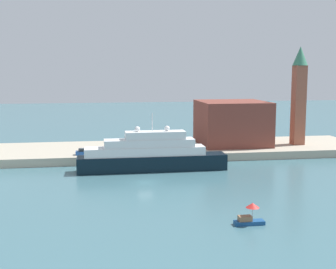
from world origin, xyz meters
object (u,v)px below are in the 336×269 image
object	(u,v)px
bell_tower	(299,91)
mooring_bollard	(131,153)
harbor_building	(232,123)
small_motorboat	(249,216)
person_figure	(102,152)
parked_car	(85,152)
large_yacht	(151,155)

from	to	relation	value
bell_tower	mooring_bollard	bearing A→B (deg)	-169.86
harbor_building	mooring_bollard	xyz separation A→B (m)	(-25.20, -10.07, -4.85)
small_motorboat	person_figure	world-z (taller)	person_figure
person_figure	mooring_bollard	world-z (taller)	person_figure
harbor_building	person_figure	size ratio (longest dim) A/B	8.71
parked_car	person_figure	distance (m)	3.82
small_motorboat	parked_car	bearing A→B (deg)	116.33
mooring_bollard	person_figure	bearing A→B (deg)	-178.75
parked_car	person_figure	bearing A→B (deg)	-24.16
small_motorboat	parked_car	size ratio (longest dim) A/B	0.94
bell_tower	mooring_bollard	size ratio (longest dim) A/B	33.76
large_yacht	mooring_bollard	world-z (taller)	large_yacht
large_yacht	harbor_building	world-z (taller)	harbor_building
small_motorboat	mooring_bollard	bearing A→B (deg)	105.75
harbor_building	person_figure	world-z (taller)	harbor_building
small_motorboat	parked_car	xyz separation A→B (m)	(-21.40, 43.25, 1.23)
small_motorboat	bell_tower	bearing A→B (deg)	59.52
bell_tower	person_figure	distance (m)	48.88
large_yacht	person_figure	distance (m)	12.37
large_yacht	harbor_building	size ratio (longest dim) A/B	1.85
small_motorboat	person_figure	xyz separation A→B (m)	(-17.93, 41.69, 1.50)
harbor_building	person_figure	bearing A→B (deg)	-161.95
parked_car	mooring_bollard	bearing A→B (deg)	-8.45
mooring_bollard	harbor_building	bearing A→B (deg)	21.79
parked_car	mooring_bollard	world-z (taller)	parked_car
bell_tower	person_figure	xyz separation A→B (m)	(-46.83, -7.42, -11.90)
harbor_building	small_motorboat	bearing A→B (deg)	-104.48
small_motorboat	mooring_bollard	world-z (taller)	small_motorboat
harbor_building	bell_tower	distance (m)	17.47
person_figure	parked_car	bearing A→B (deg)	155.84
large_yacht	person_figure	world-z (taller)	large_yacht
person_figure	mooring_bollard	size ratio (longest dim) A/B	2.63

